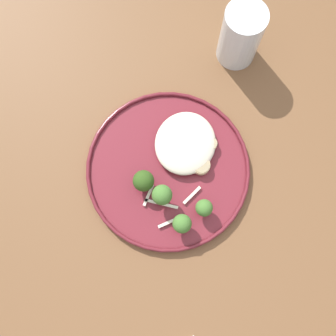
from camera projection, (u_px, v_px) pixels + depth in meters
The scene contains 18 objects.
ground at pixel (161, 198), 1.48m from camera, with size 6.00×6.00×0.00m, color #47423D.
wooden_dining_table at pixel (155, 150), 0.84m from camera, with size 1.40×1.00×0.74m.
dinner_plate at pixel (168, 169), 0.74m from camera, with size 0.29×0.29×0.02m.
noodle_bed at pixel (185, 145), 0.73m from camera, with size 0.12×0.11×0.03m.
seared_scallop_half_hidden at pixel (192, 130), 0.74m from camera, with size 0.03×0.03×0.01m.
seared_scallop_left_edge at pixel (201, 166), 0.72m from camera, with size 0.03×0.03×0.01m.
seared_scallop_tiny_bay at pixel (176, 143), 0.73m from camera, with size 0.03×0.03×0.02m.
seared_scallop_front_small at pixel (193, 150), 0.73m from camera, with size 0.03×0.03×0.01m.
seared_scallop_right_edge at pixel (210, 144), 0.73m from camera, with size 0.03×0.03×0.01m.
broccoli_floret_center_pile at pixel (204, 208), 0.69m from camera, with size 0.03×0.03×0.04m.
broccoli_floret_left_leaning at pixel (144, 181), 0.70m from camera, with size 0.04×0.04×0.05m.
broccoli_floret_right_tilted at pixel (162, 195), 0.69m from camera, with size 0.03×0.03×0.06m.
broccoli_floret_rear_charred at pixel (182, 224), 0.68m from camera, with size 0.03×0.03×0.05m.
onion_sliver_long_sliver at pixel (162, 204), 0.72m from camera, with size 0.06×0.01×0.00m, color silver.
onion_sliver_curled_piece at pixel (148, 195), 0.72m from camera, with size 0.04×0.01×0.00m, color silver.
onion_sliver_short_strip at pixel (170, 222), 0.71m from camera, with size 0.04×0.01×0.00m, color silver.
onion_sliver_pale_crescent at pixel (192, 195), 0.72m from camera, with size 0.04×0.01×0.00m, color silver.
water_glass at pixel (240, 38), 0.74m from camera, with size 0.07×0.07×0.13m.
Camera 1 is at (0.20, 0.08, 1.47)m, focal length 44.40 mm.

